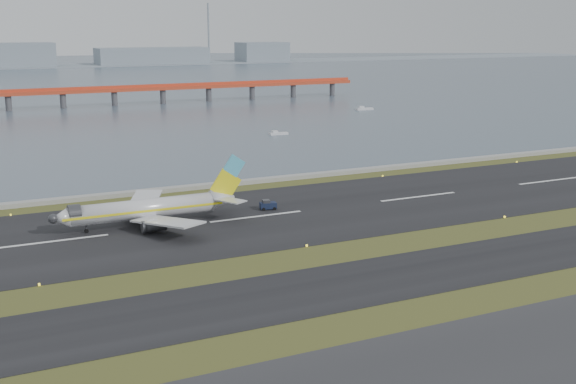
# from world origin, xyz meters

# --- Properties ---
(ground) EXTENTS (1000.00, 1000.00, 0.00)m
(ground) POSITION_xyz_m (0.00, 0.00, 0.00)
(ground) COLOR #344217
(ground) RESTS_ON ground
(taxiway_strip) EXTENTS (1000.00, 18.00, 0.10)m
(taxiway_strip) POSITION_xyz_m (0.00, -12.00, 0.05)
(taxiway_strip) COLOR black
(taxiway_strip) RESTS_ON ground
(runway_strip) EXTENTS (1000.00, 45.00, 0.10)m
(runway_strip) POSITION_xyz_m (0.00, 30.00, 0.05)
(runway_strip) COLOR black
(runway_strip) RESTS_ON ground
(seawall) EXTENTS (1000.00, 2.50, 1.00)m
(seawall) POSITION_xyz_m (0.00, 60.00, 0.50)
(seawall) COLOR gray
(seawall) RESTS_ON ground
(bay_water) EXTENTS (1400.00, 800.00, 1.30)m
(bay_water) POSITION_xyz_m (0.00, 460.00, 0.00)
(bay_water) COLOR #4C5D6D
(bay_water) RESTS_ON ground
(red_pier) EXTENTS (260.00, 5.00, 10.20)m
(red_pier) POSITION_xyz_m (20.00, 250.00, 7.28)
(red_pier) COLOR #C53E21
(red_pier) RESTS_ON ground
(far_shoreline) EXTENTS (1400.00, 80.00, 60.50)m
(far_shoreline) POSITION_xyz_m (13.62, 620.00, 6.07)
(far_shoreline) COLOR gray
(far_shoreline) RESTS_ON ground
(airliner) EXTENTS (38.52, 32.89, 12.80)m
(airliner) POSITION_xyz_m (-20.87, 32.98, 3.46)
(airliner) COLOR silver
(airliner) RESTS_ON ground
(pushback_tug) EXTENTS (3.72, 2.59, 2.19)m
(pushback_tug) POSITION_xyz_m (4.49, 34.34, 1.06)
(pushback_tug) COLOR #131C36
(pushback_tug) RESTS_ON ground
(workboat_near) EXTENTS (6.77, 2.50, 1.61)m
(workboat_near) POSITION_xyz_m (51.34, 130.12, 0.51)
(workboat_near) COLOR silver
(workboat_near) RESTS_ON ground
(workboat_far) EXTENTS (8.18, 3.20, 1.94)m
(workboat_far) POSITION_xyz_m (119.10, 182.34, 0.61)
(workboat_far) COLOR silver
(workboat_far) RESTS_ON ground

